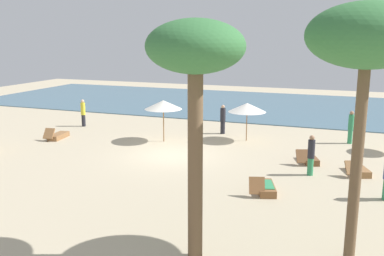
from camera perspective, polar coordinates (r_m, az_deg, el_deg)
ground_plane at (r=21.18m, az=-2.64°, el=-3.71°), size 60.00×60.00×0.00m
ocean_water at (r=37.06m, az=7.74°, el=3.13°), size 48.00×16.00×0.06m
umbrella_0 at (r=23.95m, az=7.35°, el=2.73°), size 2.11×2.11×2.15m
umbrella_1 at (r=23.65m, az=-3.84°, el=3.10°), size 2.07×2.07×2.32m
lounger_0 at (r=20.77m, az=15.23°, el=-3.98°), size 1.12×1.76×0.72m
lounger_1 at (r=25.78m, az=-17.45°, el=-0.99°), size 0.81×1.74×0.71m
lounger_2 at (r=16.55m, az=9.71°, el=-7.84°), size 1.06×1.73×0.75m
lounger_3 at (r=19.76m, az=21.16°, el=-5.21°), size 1.13×1.80×0.68m
person_1 at (r=25.77m, az=4.12°, el=1.18°), size 0.40×0.40×1.76m
person_2 at (r=28.71m, az=-14.28°, el=2.00°), size 0.30×0.30×1.76m
person_3 at (r=18.73m, az=15.55°, el=-3.46°), size 0.33×0.33×1.74m
person_4 at (r=24.90m, az=20.37°, el=0.16°), size 0.33×0.33×1.81m
palm_0 at (r=11.16m, az=22.27°, el=10.84°), size 2.92×2.92×6.61m
palm_1 at (r=10.47m, az=0.46°, el=9.39°), size 2.43×2.43×6.22m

